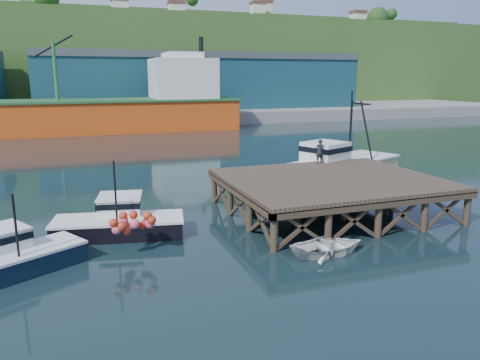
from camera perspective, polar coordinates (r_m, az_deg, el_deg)
name	(u,v)px	position (r m, az deg, el deg)	size (l,w,h in m)	color
ground	(243,222)	(26.11, 0.32, -5.14)	(300.00, 300.00, 0.00)	black
wharf	(332,181)	(27.77, 11.16, -0.15)	(12.00, 10.00, 2.62)	brown
far_quay	(117,113)	(93.98, -14.81, 7.91)	(160.00, 40.00, 2.00)	gray
warehouse_mid	(118,84)	(88.76, -14.69, 11.23)	(28.00, 16.00, 9.00)	#1A4958
warehouse_right	(270,83)	(96.42, 3.71, 11.68)	(30.00, 16.00, 9.00)	#1A4958
cargo_ship	(70,109)	(71.47, -20.02, 8.10)	(55.50, 10.00, 13.75)	#E35015
hillside	(102,63)	(123.67, -16.45, 13.48)	(220.00, 50.00, 22.00)	#2D511E
boat_navy	(11,257)	(21.57, -26.18, -8.39)	(5.87, 4.52, 3.50)	#0D1C31
boat_black	(119,221)	(24.71, -14.50, -4.80)	(6.80, 5.65, 4.00)	black
trawler	(341,164)	(36.23, 12.17, 1.91)	(10.92, 7.35, 6.90)	#C7C181
dinghy	(329,246)	(21.88, 10.76, -7.93)	(2.50, 3.50, 0.73)	silver
dockworker	(319,151)	(32.33, 9.66, 3.49)	(0.59, 0.39, 1.63)	black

